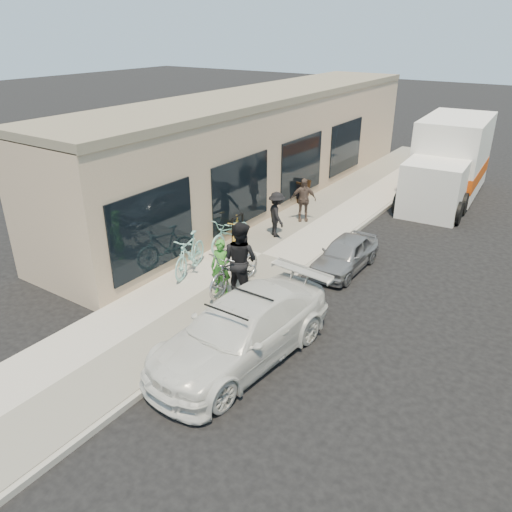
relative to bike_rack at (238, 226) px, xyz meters
The scene contains 17 objects.
ground 4.51m from the bike_rack, 46.39° to the right, with size 120.00×120.00×0.00m, color black.
sidewalk 1.28m from the bike_rack, 11.79° to the right, with size 3.00×34.00×0.15m, color #B1AB9F.
curb 2.71m from the bike_rack, ahead, with size 0.12×34.00×0.13m, color #9D9A90.
storefront 5.42m from the bike_rack, 114.48° to the left, with size 3.60×20.00×4.22m.
bike_rack is the anchor object (origin of this frame).
sandwich_board 4.61m from the bike_rack, 94.08° to the left, with size 0.68×0.69×0.92m.
sedan_white 5.85m from the bike_rack, 53.20° to the right, with size 2.35×4.85×1.40m.
sedan_silver 3.54m from the bike_rack, ahead, with size 1.16×2.88×0.98m, color gray.
moving_truck 9.98m from the bike_rack, 66.31° to the left, with size 2.84×6.60×3.17m.
tandem_bike 3.01m from the bike_rack, 55.27° to the right, with size 0.77×2.21×1.16m, color #AAAAAC.
woman_rider 3.29m from the bike_rack, 61.38° to the right, with size 0.55×0.36×1.50m, color #3C8E2F.
man_standing 3.38m from the bike_rack, 52.71° to the right, with size 0.98×0.76×2.01m, color black.
cruiser_bike_a 2.40m from the bike_rack, 88.06° to the right, with size 0.53×1.88×1.13m, color #8BCFC5.
cruiser_bike_b 0.41m from the bike_rack, 86.34° to the right, with size 0.67×1.92×1.01m, color #8BCFC5.
cruiser_bike_c 0.18m from the bike_rack, 76.98° to the right, with size 0.43×1.52×0.91m, color gold.
bystander_a 1.42m from the bike_rack, 60.89° to the left, with size 0.97×0.56×1.51m, color black.
bystander_b 3.08m from the bike_rack, 77.12° to the left, with size 0.91×0.38×1.55m, color brown.
Camera 1 is at (5.67, -8.63, 6.53)m, focal length 35.00 mm.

